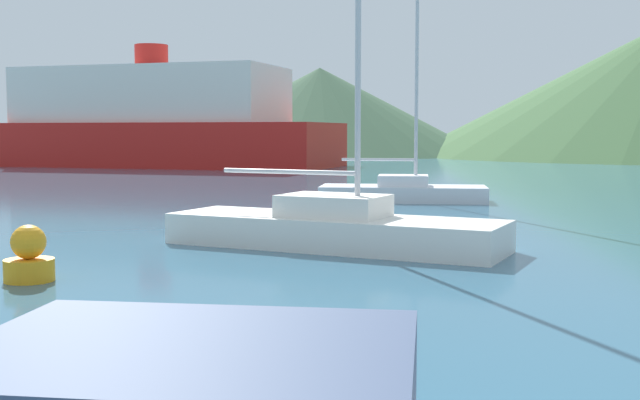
% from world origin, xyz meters
% --- Properties ---
extents(sailboat_inner, '(5.70, 2.23, 9.67)m').
position_xyz_m(sailboat_inner, '(1.27, 27.79, 0.41)').
color(sailboat_inner, silver).
rests_on(sailboat_inner, ground_plane).
extents(sailboat_middle, '(7.31, 4.00, 9.86)m').
position_xyz_m(sailboat_middle, '(0.44, 16.51, 0.46)').
color(sailboat_middle, white).
rests_on(sailboat_middle, ground_plane).
extents(ferry_distant, '(26.59, 12.75, 8.34)m').
position_xyz_m(ferry_distant, '(-17.44, 53.69, 2.97)').
color(ferry_distant, red).
rests_on(ferry_distant, ground_plane).
extents(buoy_marker, '(0.79, 0.79, 0.91)m').
position_xyz_m(buoy_marker, '(-3.87, 12.09, 0.37)').
color(buoy_marker, orange).
rests_on(buoy_marker, ground_plane).
extents(hill_west, '(28.30, 28.30, 8.58)m').
position_xyz_m(hill_west, '(-37.33, 95.70, 4.29)').
color(hill_west, '#38563D').
rests_on(hill_west, ground_plane).
extents(hill_central, '(34.96, 34.96, 9.09)m').
position_xyz_m(hill_central, '(-10.48, 84.44, 4.55)').
color(hill_central, '#38563D').
rests_on(hill_central, ground_plane).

